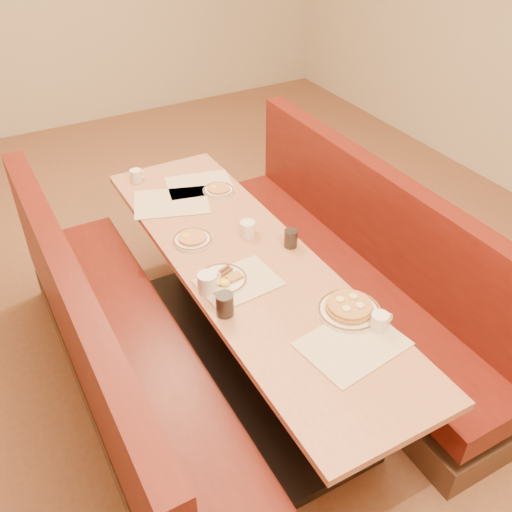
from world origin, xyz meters
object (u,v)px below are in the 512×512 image
pancake_plate (349,309)px  booth_left (122,363)px  diner_table (247,315)px  coffee_mug_a (380,321)px  booth_right (352,277)px  coffee_mug_c (248,229)px  coffee_mug_b (208,282)px  coffee_mug_d (136,175)px  soda_tumbler_mid (291,238)px  eggs_plate (222,279)px  soda_tumbler_near (225,305)px

pancake_plate → booth_left: bearing=148.9°
diner_table → coffee_mug_a: 0.89m
booth_right → coffee_mug_c: size_ratio=21.44×
coffee_mug_b → coffee_mug_d: coffee_mug_b is taller
diner_table → coffee_mug_a: size_ratio=21.93×
coffee_mug_c → soda_tumbler_mid: size_ratio=1.16×
booth_right → eggs_plate: size_ratio=9.89×
booth_left → coffee_mug_b: (0.46, -0.12, 0.44)m
pancake_plate → coffee_mug_d: size_ratio=2.81×
eggs_plate → coffee_mug_a: coffee_mug_a is taller
coffee_mug_d → soda_tumbler_mid: bearing=-62.9°
booth_right → coffee_mug_a: (-0.45, -0.73, 0.43)m
coffee_mug_a → soda_tumbler_near: (-0.56, 0.43, 0.01)m
pancake_plate → coffee_mug_b: 0.68m
coffee_mug_a → coffee_mug_b: 0.83m
coffee_mug_c → coffee_mug_d: 0.95m
coffee_mug_a → coffee_mug_c: (-0.16, 0.94, 0.00)m
coffee_mug_b → coffee_mug_c: 0.51m
eggs_plate → coffee_mug_b: coffee_mug_b is taller
booth_left → eggs_plate: 0.68m
coffee_mug_c → soda_tumbler_mid: soda_tumbler_mid is taller
coffee_mug_a → soda_tumbler_mid: bearing=93.2°
pancake_plate → soda_tumbler_near: (-0.51, 0.27, 0.03)m
booth_right → coffee_mug_b: size_ratio=18.61×
soda_tumbler_near → diner_table: bearing=47.7°
coffee_mug_c → pancake_plate: bearing=-103.6°
booth_left → soda_tumbler_mid: bearing=0.4°
coffee_mug_a → coffee_mug_c: coffee_mug_c is taller
booth_left → pancake_plate: bearing=-31.1°
coffee_mug_d → soda_tumbler_near: size_ratio=0.91×
booth_left → coffee_mug_c: booth_left is taller
pancake_plate → booth_right: bearing=49.0°
booth_left → coffee_mug_c: bearing=13.6°
booth_left → soda_tumbler_near: size_ratio=21.55×
coffee_mug_d → booth_right: bearing=-46.2°
diner_table → coffee_mug_d: (-0.21, 1.10, 0.42)m
pancake_plate → coffee_mug_b: size_ratio=2.21×
coffee_mug_d → coffee_mug_c: bearing=-66.6°
soda_tumbler_near → soda_tumbler_mid: 0.64m
pancake_plate → soda_tumbler_near: size_ratio=2.56×
coffee_mug_b → soda_tumbler_near: size_ratio=1.16×
eggs_plate → coffee_mug_b: (-0.09, -0.03, 0.04)m
booth_left → coffee_mug_d: size_ratio=23.62×
diner_table → soda_tumbler_mid: 0.51m
soda_tumbler_near → eggs_plate: bearing=67.2°
diner_table → coffee_mug_a: (0.28, -0.73, 0.42)m
booth_right → pancake_plate: size_ratio=8.40×
coffee_mug_b → soda_tumbler_mid: 0.56m
coffee_mug_a → booth_right: bearing=61.0°
coffee_mug_c → coffee_mug_b: bearing=-162.0°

